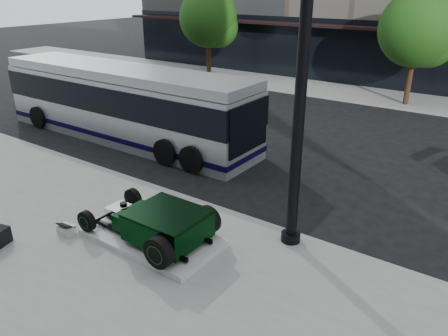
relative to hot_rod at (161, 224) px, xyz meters
The scene contains 8 objects.
ground 4.47m from the hot_rod, 86.47° to the left, with size 120.00×120.00×0.00m, color black.
sidewalk_far 18.42m from the hot_rod, 89.15° to the left, with size 70.00×4.00×0.12m, color gray.
street_trees 17.81m from the hot_rod, 85.37° to the left, with size 29.80×3.80×5.70m.
display_plinth 0.60m from the hot_rod, behind, with size 3.40×1.80×0.15m, color silver.
hot_rod is the anchor object (origin of this frame).
info_plaque 2.59m from the hot_rod, 156.29° to the right, with size 0.42×0.33×0.31m.
lamppost 4.64m from the hot_rod, 38.36° to the left, with size 0.47×0.47×8.62m.
transit_bus 8.80m from the hot_rod, 142.39° to the left, with size 12.12×2.88×2.92m.
Camera 1 is at (6.17, -10.94, 5.97)m, focal length 35.00 mm.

